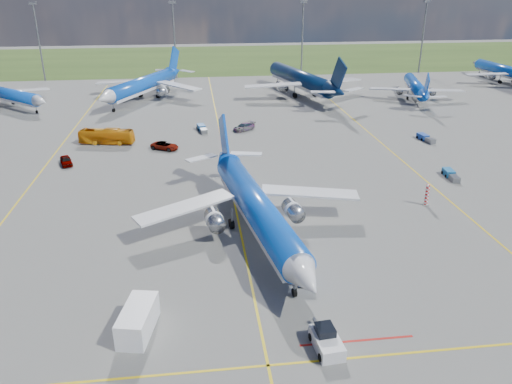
{
  "coord_description": "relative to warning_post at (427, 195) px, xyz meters",
  "views": [
    {
      "loc": [
        -4.84,
        -50.98,
        28.51
      ],
      "look_at": [
        2.28,
        6.11,
        4.0
      ],
      "focal_mm": 35.0,
      "sensor_mm": 36.0,
      "label": 1
    }
  ],
  "objects": [
    {
      "name": "grass_strip",
      "position": [
        -26.0,
        142.0,
        -1.5
      ],
      "size": [
        400.0,
        80.0,
        0.01
      ],
      "primitive_type": "cube",
      "color": "#2D4719",
      "rests_on": "ground"
    },
    {
      "name": "taxiway_lines",
      "position": [
        -25.83,
        19.7,
        -1.49
      ],
      "size": [
        60.25,
        160.0,
        0.02
      ],
      "color": "gold",
      "rests_on": "ground"
    },
    {
      "name": "service_van",
      "position": [
        -36.66,
        -22.42,
        -0.29
      ],
      "size": [
        3.46,
        5.88,
        2.42
      ],
      "primitive_type": "cube",
      "rotation": [
        0.0,
        0.0,
        -0.2
      ],
      "color": "white",
      "rests_on": "ground"
    },
    {
      "name": "pushback_tug",
      "position": [
        -20.86,
        -26.51,
        -0.76
      ],
      "size": [
        2.35,
        5.51,
        1.84
      ],
      "rotation": [
        0.0,
        0.0,
        0.08
      ],
      "color": "silver",
      "rests_on": "ground"
    },
    {
      "name": "service_car_a",
      "position": [
        -52.61,
        22.93,
        -0.78
      ],
      "size": [
        3.01,
        4.58,
        1.45
      ],
      "primitive_type": "imported",
      "rotation": [
        0.0,
        0.0,
        0.33
      ],
      "color": "#999999",
      "rests_on": "ground"
    },
    {
      "name": "baggage_tug_e",
      "position": [
        12.94,
        28.51,
        -1.0
      ],
      "size": [
        1.99,
        4.86,
        1.06
      ],
      "rotation": [
        0.0,
        0.0,
        0.16
      ],
      "color": "#1B41A3",
      "rests_on": "ground"
    },
    {
      "name": "bg_jet_ne",
      "position": [
        26.41,
        64.75,
        -1.5
      ],
      "size": [
        33.14,
        38.71,
        8.71
      ],
      "primitive_type": null,
      "rotation": [
        0.0,
        0.0,
        2.88
      ],
      "color": "blue",
      "rests_on": "ground"
    },
    {
      "name": "warning_post",
      "position": [
        0.0,
        0.0,
        0.0
      ],
      "size": [
        0.5,
        0.5,
        3.0
      ],
      "primitive_type": "cylinder",
      "color": "red",
      "rests_on": "ground"
    },
    {
      "name": "bg_jet_nw",
      "position": [
        -75.39,
        67.37,
        -1.5
      ],
      "size": [
        41.39,
        40.86,
        8.65
      ],
      "primitive_type": null,
      "rotation": [
        0.0,
        0.0,
        0.83
      ],
      "color": "blue",
      "rests_on": "ground"
    },
    {
      "name": "baggage_tug_w",
      "position": [
        8.35,
        9.38,
        -1.01
      ],
      "size": [
        1.67,
        4.72,
        1.04
      ],
      "rotation": [
        0.0,
        0.0,
        -0.1
      ],
      "color": "#195F9A",
      "rests_on": "ground"
    },
    {
      "name": "baggage_tug_c",
      "position": [
        -29.56,
        40.5,
        -0.98
      ],
      "size": [
        2.13,
        5.1,
        1.11
      ],
      "rotation": [
        0.0,
        0.0,
        0.17
      ],
      "color": "#184D93",
      "rests_on": "ground"
    },
    {
      "name": "service_car_c",
      "position": [
        -20.99,
        39.89,
        -0.75
      ],
      "size": [
        5.29,
        4.9,
        1.49
      ],
      "primitive_type": "imported",
      "rotation": [
        0.0,
        0.0,
        -0.88
      ],
      "color": "#999999",
      "rests_on": "ground"
    },
    {
      "name": "bg_jet_ene",
      "position": [
        62.14,
        83.09,
        -1.5
      ],
      "size": [
        28.99,
        37.33,
        9.52
      ],
      "primitive_type": null,
      "rotation": [
        0.0,
        0.0,
        3.18
      ],
      "color": "blue",
      "rests_on": "ground"
    },
    {
      "name": "bg_jet_n",
      "position": [
        -2.52,
        72.64,
        -1.5
      ],
      "size": [
        45.26,
        53.5,
        12.2
      ],
      "primitive_type": null,
      "rotation": [
        0.0,
        0.0,
        3.37
      ],
      "color": "#081E43",
      "rests_on": "ground"
    },
    {
      "name": "apron_bus",
      "position": [
        -47.57,
        34.11,
        -0.08
      ],
      "size": [
        10.49,
        4.25,
        2.85
      ],
      "primitive_type": "imported",
      "rotation": [
        0.0,
        0.0,
        1.38
      ],
      "color": "orange",
      "rests_on": "ground"
    },
    {
      "name": "service_car_b",
      "position": [
        -36.6,
        29.16,
        -0.79
      ],
      "size": [
        5.62,
        4.49,
        1.42
      ],
      "primitive_type": "imported",
      "rotation": [
        0.0,
        0.0,
        1.08
      ],
      "color": "#999999",
      "rests_on": "ground"
    },
    {
      "name": "bg_jet_nnw",
      "position": [
        -43.73,
        71.62,
        -1.5
      ],
      "size": [
        46.96,
        51.78,
        11.04
      ],
      "primitive_type": null,
      "rotation": [
        0.0,
        0.0,
        -0.44
      ],
      "color": "blue",
      "rests_on": "ground"
    },
    {
      "name": "floodlight_masts",
      "position": [
        -16.0,
        102.0,
        11.06
      ],
      "size": [
        202.2,
        0.5,
        22.7
      ],
      "color": "slate",
      "rests_on": "ground"
    },
    {
      "name": "ground",
      "position": [
        -26.0,
        -8.0,
        -1.5
      ],
      "size": [
        400.0,
        400.0,
        0.0
      ],
      "primitive_type": "plane",
      "color": "#5D5D5A",
      "rests_on": "ground"
    },
    {
      "name": "main_airliner",
      "position": [
        -24.13,
        -5.7,
        -1.5
      ],
      "size": [
        36.34,
        44.28,
        10.49
      ],
      "primitive_type": null,
      "rotation": [
        0.0,
        0.0,
        0.16
      ],
      "color": "blue",
      "rests_on": "ground"
    },
    {
      "name": "uld_container",
      "position": [
        -20.5,
        -16.69,
        -0.75
      ],
      "size": [
        1.74,
        2.06,
        1.5
      ],
      "primitive_type": "cube",
      "rotation": [
        0.0,
        0.0,
        -0.13
      ],
      "color": "#0C39B2",
      "rests_on": "ground"
    }
  ]
}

